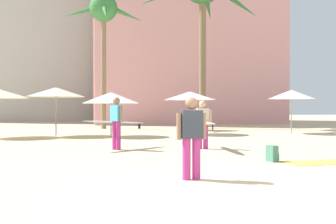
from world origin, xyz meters
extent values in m
plane|color=#C6B28C|center=(0.00, 0.00, 0.00)|extent=(120.00, 120.00, 0.00)
cube|color=pink|center=(6.05, 29.04, 7.84)|extent=(16.32, 8.24, 15.67)
cylinder|color=brown|center=(4.85, 19.24, 4.79)|extent=(0.45, 0.45, 9.58)
cone|color=#2D6B33|center=(7.17, 19.42, 8.61)|extent=(3.64, 0.86, 2.45)
cone|color=#2D6B33|center=(5.88, 21.46, 8.84)|extent=(2.12, 3.66, 2.03)
cylinder|color=#896B4C|center=(-1.59, 20.05, 3.93)|extent=(0.33, 0.33, 7.86)
sphere|color=#387A3D|center=(-1.59, 20.05, 7.86)|extent=(1.82, 1.82, 1.82)
cone|color=#387A3D|center=(-0.12, 19.82, 7.44)|extent=(2.24, 0.74, 1.23)
cone|color=#387A3D|center=(-1.64, 21.52, 7.40)|extent=(0.48, 2.20, 1.29)
cone|color=#387A3D|center=(-3.09, 20.34, 7.57)|extent=(2.29, 0.81, 0.97)
cone|color=#387A3D|center=(-1.55, 18.64, 7.30)|extent=(0.46, 2.13, 1.48)
cylinder|color=gray|center=(8.04, 13.33, 1.16)|extent=(0.06, 0.06, 2.32)
cone|color=white|center=(8.04, 13.33, 2.08)|extent=(2.45, 2.45, 0.48)
cylinder|color=gray|center=(2.58, 13.77, 1.11)|extent=(0.06, 0.06, 2.21)
cone|color=white|center=(2.58, 13.77, 1.99)|extent=(2.70, 2.70, 0.44)
cylinder|color=gray|center=(-4.12, 13.82, 1.18)|extent=(0.06, 0.06, 2.36)
cone|color=beige|center=(-4.12, 13.82, 2.14)|extent=(2.79, 2.79, 0.45)
cylinder|color=gray|center=(-1.52, 13.01, 1.06)|extent=(0.06, 0.06, 2.12)
cone|color=white|center=(-1.52, 13.01, 1.85)|extent=(2.76, 2.76, 0.53)
cube|color=#F4CC4C|center=(3.12, 2.92, 0.01)|extent=(1.77, 0.89, 0.01)
cube|color=#437A62|center=(2.04, 3.35, 0.21)|extent=(0.24, 0.33, 0.42)
cube|color=#36624E|center=(2.16, 3.38, 0.13)|extent=(0.10, 0.22, 0.18)
cylinder|color=#B7337F|center=(-1.63, 6.94, 0.47)|extent=(0.22, 0.22, 0.95)
cylinder|color=#B7337F|center=(-1.74, 7.11, 0.47)|extent=(0.22, 0.22, 0.95)
cube|color=#4CB2DB|center=(-1.69, 7.02, 1.21)|extent=(0.40, 0.46, 0.53)
sphere|color=#936B51|center=(-1.69, 7.02, 1.61)|extent=(0.33, 0.33, 0.24)
cylinder|color=#936B51|center=(-1.55, 6.81, 1.17)|extent=(0.14, 0.14, 0.50)
cylinder|color=#936B51|center=(-1.82, 7.23, 1.17)|extent=(0.14, 0.14, 0.50)
ellipsoid|color=beige|center=(-1.69, 7.32, 0.90)|extent=(2.40, 1.83, 0.20)
ellipsoid|color=#0F9090|center=(-1.69, 7.32, 0.90)|extent=(2.43, 1.86, 0.17)
cube|color=black|center=(-0.81, 7.94, 0.72)|extent=(0.10, 0.08, 0.19)
cylinder|color=#B7337F|center=(1.08, 6.74, 0.40)|extent=(0.18, 0.18, 0.81)
cylinder|color=#B7337F|center=(1.28, 6.71, 0.40)|extent=(0.18, 0.18, 0.81)
cube|color=beige|center=(1.18, 6.73, 1.09)|extent=(0.42, 0.27, 0.56)
sphere|color=#D1A889|center=(1.18, 6.73, 1.51)|extent=(0.27, 0.27, 0.24)
cylinder|color=#D1A889|center=(0.93, 6.76, 1.05)|extent=(0.11, 0.11, 0.53)
cylinder|color=#D1A889|center=(1.43, 6.69, 1.05)|extent=(0.11, 0.11, 0.53)
ellipsoid|color=beige|center=(1.18, 6.43, 0.90)|extent=(0.52, 2.68, 0.05)
ellipsoid|color=teal|center=(1.18, 6.43, 0.90)|extent=(0.54, 2.69, 0.03)
cube|color=black|center=(1.09, 5.36, 0.79)|extent=(0.02, 0.10, 0.18)
cylinder|color=#B7337F|center=(-0.55, 1.31, 0.40)|extent=(0.17, 0.17, 0.80)
cylinder|color=#B7337F|center=(-0.75, 1.30, 0.40)|extent=(0.17, 0.17, 0.80)
cube|color=#333842|center=(-0.65, 1.31, 1.07)|extent=(0.41, 0.24, 0.54)
sphere|color=#936B51|center=(-0.65, 1.31, 1.48)|extent=(0.25, 0.25, 0.24)
cylinder|color=#936B51|center=(-0.40, 1.32, 1.04)|extent=(0.10, 0.10, 0.51)
cylinder|color=#936B51|center=(-0.89, 1.29, 1.04)|extent=(0.10, 0.10, 0.51)
camera|label=1|loc=(-2.62, -6.14, 1.40)|focal=42.57mm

